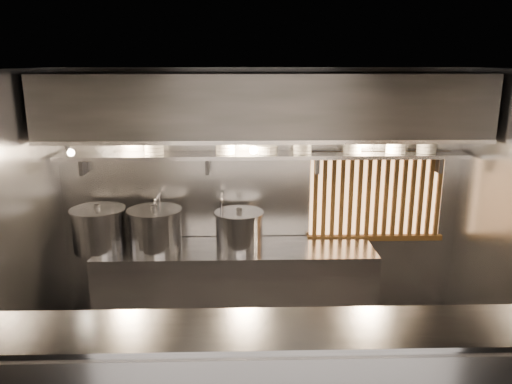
{
  "coord_description": "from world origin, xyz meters",
  "views": [
    {
      "loc": [
        -0.22,
        -3.95,
        2.86
      ],
      "look_at": [
        -0.09,
        0.55,
        1.68
      ],
      "focal_mm": 35.0,
      "sensor_mm": 36.0,
      "label": 1
    }
  ],
  "objects_px": {
    "heat_lamp": "(68,146)",
    "stock_pot_left": "(99,229)",
    "pendant_bulb": "(254,150)",
    "stock_pot_mid": "(155,229)",
    "stock_pot_right": "(239,229)"
  },
  "relations": [
    {
      "from": "heat_lamp",
      "to": "stock_pot_left",
      "type": "distance_m",
      "value": 0.99
    },
    {
      "from": "pendant_bulb",
      "to": "stock_pot_left",
      "type": "xyz_separation_m",
      "value": [
        -1.65,
        -0.07,
        -0.83
      ]
    },
    {
      "from": "pendant_bulb",
      "to": "stock_pot_mid",
      "type": "bearing_deg",
      "value": -176.54
    },
    {
      "from": "stock_pot_right",
      "to": "stock_pot_left",
      "type": "bearing_deg",
      "value": -178.94
    },
    {
      "from": "heat_lamp",
      "to": "stock_pot_right",
      "type": "xyz_separation_m",
      "value": [
        1.64,
        0.3,
        -0.96
      ]
    },
    {
      "from": "pendant_bulb",
      "to": "stock_pot_left",
      "type": "relative_size",
      "value": 0.29
    },
    {
      "from": "stock_pot_mid",
      "to": "stock_pot_right",
      "type": "bearing_deg",
      "value": 1.15
    },
    {
      "from": "heat_lamp",
      "to": "pendant_bulb",
      "type": "height_order",
      "value": "heat_lamp"
    },
    {
      "from": "heat_lamp",
      "to": "stock_pot_mid",
      "type": "xyz_separation_m",
      "value": [
        0.74,
        0.29,
        -0.94
      ]
    },
    {
      "from": "heat_lamp",
      "to": "stock_pot_left",
      "type": "relative_size",
      "value": 0.54
    },
    {
      "from": "stock_pot_mid",
      "to": "heat_lamp",
      "type": "bearing_deg",
      "value": -158.91
    },
    {
      "from": "stock_pot_left",
      "to": "heat_lamp",
      "type": "bearing_deg",
      "value": -118.18
    },
    {
      "from": "stock_pot_left",
      "to": "stock_pot_mid",
      "type": "relative_size",
      "value": 0.99
    },
    {
      "from": "pendant_bulb",
      "to": "stock_pot_mid",
      "type": "relative_size",
      "value": 0.29
    },
    {
      "from": "heat_lamp",
      "to": "stock_pot_right",
      "type": "distance_m",
      "value": 1.93
    }
  ]
}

